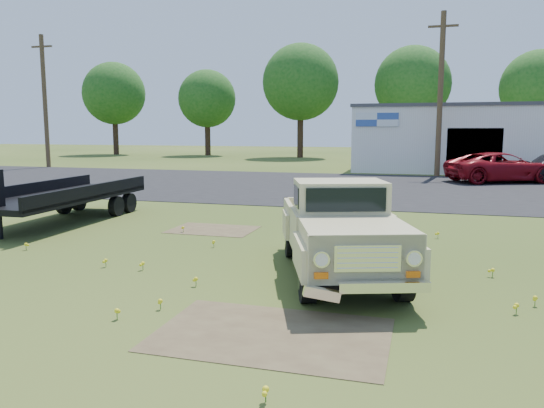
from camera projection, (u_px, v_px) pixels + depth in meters
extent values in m
plane|color=#2F4215|center=(240.00, 268.00, 10.12)|extent=(140.00, 140.00, 0.00)
cube|color=black|center=(349.00, 187.00, 24.39)|extent=(90.00, 14.00, 0.02)
cube|color=brown|center=(272.00, 335.00, 6.86)|extent=(3.00, 2.00, 0.01)
cube|color=brown|center=(213.00, 230.00, 14.00)|extent=(2.20, 1.60, 0.01)
cube|color=silver|center=(469.00, 139.00, 33.88)|extent=(14.00, 8.00, 4.00)
cube|color=#3F3F44|center=(471.00, 107.00, 33.60)|extent=(14.20, 8.20, 0.20)
cube|color=black|center=(474.00, 148.00, 30.18)|extent=(3.00, 0.10, 2.20)
cube|color=silver|center=(377.00, 120.00, 31.37)|extent=(2.50, 0.08, 0.80)
cylinder|color=#4C3623|center=(45.00, 102.00, 36.46)|extent=(0.30, 0.30, 9.00)
cube|color=#4C3623|center=(42.00, 47.00, 35.94)|extent=(1.60, 0.12, 0.12)
cylinder|color=#4C3623|center=(440.00, 95.00, 29.33)|extent=(0.30, 0.30, 9.00)
cube|color=#4C3623|center=(443.00, 26.00, 28.81)|extent=(1.60, 0.12, 0.12)
cylinder|color=#322016|center=(116.00, 137.00, 55.61)|extent=(0.56, 0.56, 3.60)
sphere|color=#164D16|center=(114.00, 93.00, 54.98)|extent=(6.40, 6.40, 6.40)
cylinder|color=#322016|center=(208.00, 139.00, 53.84)|extent=(0.56, 0.56, 3.24)
sphere|color=#164D16|center=(207.00, 99.00, 53.27)|extent=(5.76, 5.76, 5.76)
cylinder|color=#322016|center=(300.00, 136.00, 49.62)|extent=(0.56, 0.56, 3.96)
sphere|color=#164D16|center=(301.00, 82.00, 48.92)|extent=(7.04, 7.04, 7.04)
cylinder|color=#322016|center=(411.00, 138.00, 47.84)|extent=(0.56, 0.56, 3.78)
sphere|color=#164D16|center=(413.00, 84.00, 47.18)|extent=(6.72, 6.72, 6.72)
cylinder|color=#322016|center=(535.00, 141.00, 43.69)|extent=(0.56, 0.56, 3.42)
sphere|color=#164D16|center=(539.00, 87.00, 43.09)|extent=(6.08, 6.08, 6.08)
imported|color=maroon|center=(501.00, 168.00, 26.36)|extent=(5.87, 4.44, 1.48)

